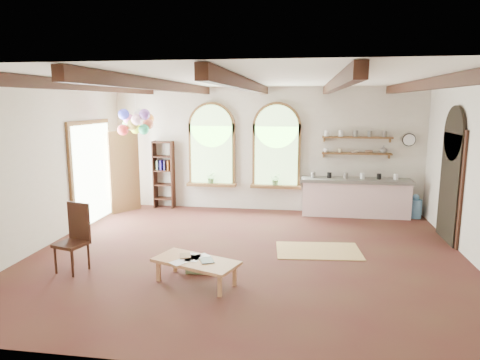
% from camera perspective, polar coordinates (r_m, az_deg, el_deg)
% --- Properties ---
extents(floor, '(8.00, 8.00, 0.00)m').
position_cam_1_polar(floor, '(8.11, 0.94, -9.93)').
color(floor, '#4C2C1F').
rests_on(floor, ground).
extents(ceiling_beams, '(6.20, 6.80, 0.18)m').
position_cam_1_polar(ceiling_beams, '(7.61, 1.01, 12.53)').
color(ceiling_beams, '#331A10').
rests_on(ceiling_beams, ceiling).
extents(window_left, '(1.30, 0.28, 2.20)m').
position_cam_1_polar(window_left, '(11.29, -3.79, 4.32)').
color(window_left, brown).
rests_on(window_left, floor).
extents(window_right, '(1.30, 0.28, 2.20)m').
position_cam_1_polar(window_right, '(11.05, 4.88, 4.18)').
color(window_right, brown).
rests_on(window_right, floor).
extents(left_doorway, '(0.10, 1.90, 2.50)m').
position_cam_1_polar(left_doorway, '(10.70, -19.13, 0.84)').
color(left_doorway, brown).
rests_on(left_doorway, floor).
extents(right_doorway, '(0.10, 1.30, 2.40)m').
position_cam_1_polar(right_doorway, '(9.66, 26.16, -0.92)').
color(right_doorway, black).
rests_on(right_doorway, floor).
extents(kitchen_counter, '(2.68, 0.62, 0.94)m').
position_cam_1_polar(kitchen_counter, '(11.07, 15.10, -2.20)').
color(kitchen_counter, white).
rests_on(kitchen_counter, floor).
extents(wall_shelf_lower, '(1.70, 0.24, 0.04)m').
position_cam_1_polar(wall_shelf_lower, '(11.07, 15.26, 3.43)').
color(wall_shelf_lower, brown).
rests_on(wall_shelf_lower, wall_back).
extents(wall_shelf_upper, '(1.70, 0.24, 0.04)m').
position_cam_1_polar(wall_shelf_upper, '(11.03, 15.35, 5.50)').
color(wall_shelf_upper, brown).
rests_on(wall_shelf_upper, wall_back).
extents(wall_clock, '(0.32, 0.04, 0.32)m').
position_cam_1_polar(wall_clock, '(11.32, 21.62, 5.00)').
color(wall_clock, black).
rests_on(wall_clock, wall_back).
extents(bookshelf, '(0.53, 0.32, 1.80)m').
position_cam_1_polar(bookshelf, '(11.63, -10.13, 0.72)').
color(bookshelf, '#331A10').
rests_on(bookshelf, floor).
extents(coffee_table, '(1.46, 1.04, 0.38)m').
position_cam_1_polar(coffee_table, '(6.83, -5.91, -10.93)').
color(coffee_table, tan).
rests_on(coffee_table, floor).
extents(side_chair, '(0.56, 0.56, 1.14)m').
position_cam_1_polar(side_chair, '(7.80, -21.37, -8.93)').
color(side_chair, '#331A10').
rests_on(side_chair, floor).
extents(floor_mat, '(1.67, 1.12, 0.02)m').
position_cam_1_polar(floor_mat, '(8.43, 10.40, -9.25)').
color(floor_mat, tan).
rests_on(floor_mat, floor).
extents(floor_cushion, '(0.52, 0.52, 0.08)m').
position_cam_1_polar(floor_cushion, '(7.48, -5.05, -11.42)').
color(floor_cushion, '#6A895E').
rests_on(floor_cushion, floor).
extents(water_jug_a, '(0.31, 0.31, 0.59)m').
position_cam_1_polar(water_jug_a, '(11.38, 22.33, -3.43)').
color(water_jug_a, '#5183AD').
rests_on(water_jug_a, floor).
extents(water_jug_b, '(0.28, 0.28, 0.54)m').
position_cam_1_polar(water_jug_b, '(11.28, 20.10, -3.51)').
color(water_jug_b, '#5183AD').
rests_on(water_jug_b, floor).
extents(balloon_cluster, '(0.86, 0.86, 1.16)m').
position_cam_1_polar(balloon_cluster, '(10.64, -13.69, 7.57)').
color(balloon_cluster, silver).
rests_on(balloon_cluster, floor).
extents(table_book, '(0.24, 0.29, 0.02)m').
position_cam_1_polar(table_book, '(6.98, -8.02, -10.02)').
color(table_book, olive).
rests_on(table_book, coffee_table).
extents(tablet, '(0.29, 0.34, 0.01)m').
position_cam_1_polar(tablet, '(6.78, -4.46, -10.62)').
color(tablet, black).
rests_on(tablet, coffee_table).
extents(potted_plant_left, '(0.27, 0.23, 0.30)m').
position_cam_1_polar(potted_plant_left, '(11.30, -3.86, 0.32)').
color(potted_plant_left, '#598C4C').
rests_on(potted_plant_left, window_left).
extents(potted_plant_right, '(0.27, 0.23, 0.30)m').
position_cam_1_polar(potted_plant_right, '(11.06, 4.78, 0.09)').
color(potted_plant_right, '#598C4C').
rests_on(potted_plant_right, window_right).
extents(shelf_cup_a, '(0.12, 0.10, 0.10)m').
position_cam_1_polar(shelf_cup_a, '(11.00, 11.38, 3.91)').
color(shelf_cup_a, white).
rests_on(shelf_cup_a, wall_shelf_lower).
extents(shelf_cup_b, '(0.10, 0.10, 0.09)m').
position_cam_1_polar(shelf_cup_b, '(11.02, 13.20, 3.84)').
color(shelf_cup_b, beige).
rests_on(shelf_cup_b, wall_shelf_lower).
extents(shelf_bowl_a, '(0.22, 0.22, 0.05)m').
position_cam_1_polar(shelf_bowl_a, '(11.06, 15.01, 3.68)').
color(shelf_bowl_a, beige).
rests_on(shelf_bowl_a, wall_shelf_lower).
extents(shelf_bowl_b, '(0.20, 0.20, 0.06)m').
position_cam_1_polar(shelf_bowl_b, '(11.10, 16.81, 3.64)').
color(shelf_bowl_b, '#8C664C').
rests_on(shelf_bowl_b, wall_shelf_lower).
extents(shelf_vase, '(0.18, 0.18, 0.19)m').
position_cam_1_polar(shelf_vase, '(11.15, 18.61, 3.90)').
color(shelf_vase, slate).
rests_on(shelf_vase, wall_shelf_lower).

